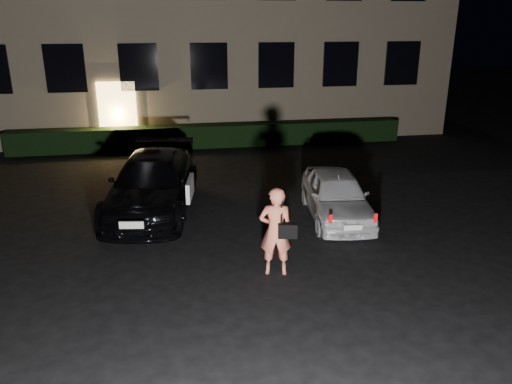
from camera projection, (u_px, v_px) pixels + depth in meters
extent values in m
plane|color=black|center=(261.00, 275.00, 9.65)|extent=(80.00, 80.00, 0.00)
cube|color=#F0BB65|center=(118.00, 115.00, 18.86)|extent=(1.40, 0.10, 2.50)
cube|color=black|center=(65.00, 69.00, 18.01)|extent=(1.40, 0.10, 1.70)
cube|color=black|center=(139.00, 68.00, 18.43)|extent=(1.40, 0.10, 1.70)
cube|color=black|center=(209.00, 66.00, 18.85)|extent=(1.40, 0.10, 1.70)
cube|color=black|center=(276.00, 65.00, 19.27)|extent=(1.40, 0.10, 1.70)
cube|color=black|center=(341.00, 64.00, 19.70)|extent=(1.40, 0.10, 1.70)
cube|color=black|center=(402.00, 63.00, 20.12)|extent=(1.40, 0.10, 1.70)
cube|color=black|center=(212.00, 136.00, 19.29)|extent=(15.00, 0.70, 0.85)
imported|color=black|center=(152.00, 183.00, 12.79)|extent=(2.70, 5.10, 1.41)
cube|color=white|center=(190.00, 188.00, 11.90)|extent=(0.24, 1.01, 0.47)
cube|color=silver|center=(132.00, 225.00, 10.44)|extent=(0.52, 0.12, 0.16)
imported|color=silver|center=(336.00, 195.00, 12.29)|extent=(1.77, 3.60, 1.18)
cube|color=red|center=(330.00, 219.00, 10.68)|extent=(0.08, 0.05, 0.20)
cube|color=red|center=(376.00, 218.00, 10.74)|extent=(0.08, 0.05, 0.20)
cube|color=silver|center=(353.00, 228.00, 10.73)|extent=(0.40, 0.08, 0.12)
imported|color=#E17055|center=(276.00, 231.00, 9.47)|extent=(0.71, 0.53, 1.77)
cube|color=black|center=(288.00, 231.00, 9.33)|extent=(0.38, 0.22, 0.28)
cube|color=black|center=(281.00, 210.00, 9.24)|extent=(0.05, 0.07, 0.55)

